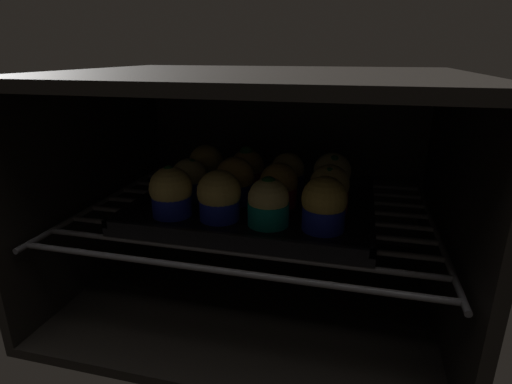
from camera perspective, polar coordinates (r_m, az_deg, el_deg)
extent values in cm
cube|color=black|center=(72.38, 0.04, -13.47)|extent=(59.00, 47.00, 1.50)
cube|color=black|center=(61.16, 0.04, 15.85)|extent=(59.00, 47.00, 1.50)
cube|color=black|center=(85.94, 3.79, 4.74)|extent=(59.00, 1.50, 34.00)
cube|color=black|center=(76.59, -21.31, 1.67)|extent=(1.50, 47.00, 34.00)
cube|color=black|center=(64.32, 25.73, -2.14)|extent=(1.50, 47.00, 34.00)
cylinder|color=#4C494C|center=(49.42, -5.50, -10.84)|extent=(54.00, 0.80, 0.80)
cylinder|color=#4C494C|center=(53.35, -3.78, -8.40)|extent=(54.00, 0.80, 0.80)
cylinder|color=#4C494C|center=(57.41, -2.31, -6.30)|extent=(54.00, 0.80, 0.80)
cylinder|color=#4C494C|center=(61.56, -1.05, -4.47)|extent=(54.00, 0.80, 0.80)
cylinder|color=#4C494C|center=(65.80, 0.04, -2.87)|extent=(54.00, 0.80, 0.80)
cylinder|color=#4C494C|center=(70.10, 1.00, -1.47)|extent=(54.00, 0.80, 0.80)
cylinder|color=#4C494C|center=(74.46, 1.84, -0.23)|extent=(54.00, 0.80, 0.80)
cylinder|color=#4C494C|center=(78.86, 2.59, 0.87)|extent=(54.00, 0.80, 0.80)
cylinder|color=#4C494C|center=(83.30, 3.26, 1.86)|extent=(54.00, 0.80, 0.80)
cylinder|color=#4C494C|center=(76.62, -19.93, -0.84)|extent=(0.80, 42.00, 0.80)
cylinder|color=#4C494C|center=(65.17, 23.80, -4.82)|extent=(0.80, 42.00, 0.80)
cube|color=black|center=(65.27, 0.00, -2.12)|extent=(36.36, 29.01, 1.20)
cube|color=black|center=(52.39, -3.84, -6.38)|extent=(36.36, 0.80, 1.00)
cube|color=black|center=(77.93, 2.56, 2.27)|extent=(36.36, 0.80, 1.00)
cube|color=black|center=(71.14, -14.01, 0.05)|extent=(0.80, 29.01, 1.00)
cube|color=black|center=(63.18, 15.84, -2.54)|extent=(0.80, 29.01, 1.00)
cylinder|color=#1928B7|center=(61.30, -11.68, -1.74)|extent=(5.81, 5.81, 3.25)
sphere|color=#DBBC60|center=(60.45, -11.84, 0.55)|extent=(6.31, 6.31, 6.31)
sphere|color=#19511E|center=(59.78, -12.12, 2.84)|extent=(1.81, 1.81, 1.81)
cylinder|color=#1928B7|center=(58.88, -5.12, -2.28)|extent=(5.81, 5.81, 3.25)
sphere|color=#DBBC60|center=(58.01, -5.19, 0.03)|extent=(6.33, 6.33, 6.33)
sphere|color=#1E6023|center=(56.93, -4.83, 1.79)|extent=(1.61, 1.61, 1.61)
cylinder|color=#0C8C84|center=(56.79, 1.73, -3.03)|extent=(5.81, 5.81, 3.25)
sphere|color=#E0CC7A|center=(55.98, 1.75, -0.88)|extent=(5.71, 5.71, 5.71)
sphere|color=#19511E|center=(55.37, 1.75, 0.95)|extent=(2.54, 2.54, 2.54)
cylinder|color=#1928B7|center=(55.98, 9.40, -3.63)|extent=(5.81, 5.81, 3.25)
sphere|color=gold|center=(54.97, 9.55, -0.93)|extent=(6.17, 6.17, 6.17)
cylinder|color=#1928B7|center=(67.79, -9.23, 0.44)|extent=(5.81, 5.81, 3.25)
sphere|color=#E0CC7A|center=(67.15, -9.33, 2.16)|extent=(5.87, 5.87, 5.87)
sphere|color=#28702D|center=(66.28, -9.04, 3.92)|extent=(1.63, 1.63, 1.63)
cylinder|color=#1928B7|center=(65.36, -2.92, -0.04)|extent=(5.81, 5.81, 3.25)
sphere|color=gold|center=(64.53, -2.96, 2.24)|extent=(6.15, 6.15, 6.15)
cylinder|color=red|center=(64.05, 3.18, -0.45)|extent=(5.81, 5.81, 3.25)
sphere|color=gold|center=(63.35, 3.22, 1.44)|extent=(6.02, 6.02, 6.02)
cylinder|color=red|center=(62.50, 10.12, -1.23)|extent=(5.81, 5.81, 3.25)
sphere|color=#DBBC60|center=(61.65, 10.26, 1.09)|extent=(5.95, 5.95, 5.95)
sphere|color=#28702D|center=(60.45, 10.27, 2.35)|extent=(2.42, 2.42, 2.42)
cylinder|color=#0C8C84|center=(74.61, -6.90, 2.28)|extent=(5.81, 5.81, 3.25)
sphere|color=gold|center=(73.91, -6.98, 4.24)|extent=(6.10, 6.10, 6.10)
cylinder|color=red|center=(72.19, -1.21, 1.84)|extent=(5.81, 5.81, 3.25)
sphere|color=gold|center=(71.52, -1.23, 3.69)|extent=(5.82, 5.82, 5.82)
sphere|color=#1E6023|center=(70.70, -1.36, 5.48)|extent=(2.42, 2.42, 2.42)
cylinder|color=#1928B7|center=(70.49, 4.40, 1.36)|extent=(5.81, 5.81, 3.25)
sphere|color=#DBBC60|center=(69.83, 4.45, 3.17)|extent=(5.73, 5.73, 5.73)
cylinder|color=red|center=(69.46, 10.49, 0.82)|extent=(5.81, 5.81, 3.25)
sphere|color=#E0CC7A|center=(68.71, 10.62, 2.88)|extent=(6.23, 6.23, 6.23)
sphere|color=#28702D|center=(67.35, 10.84, 4.09)|extent=(2.43, 2.43, 2.43)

